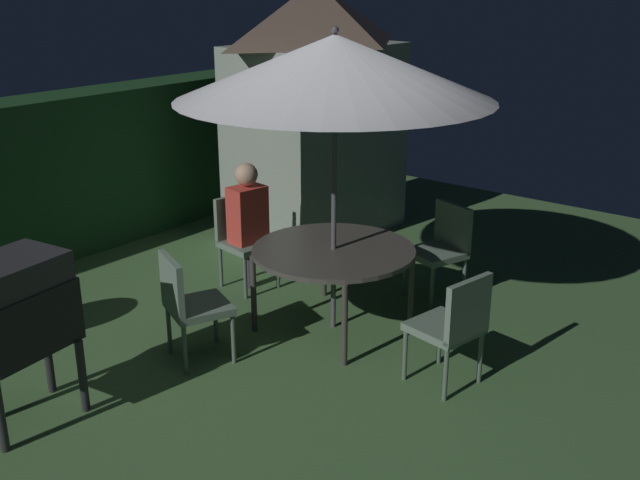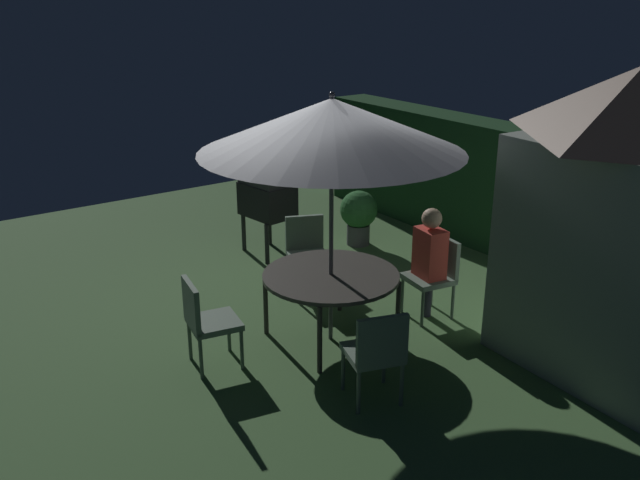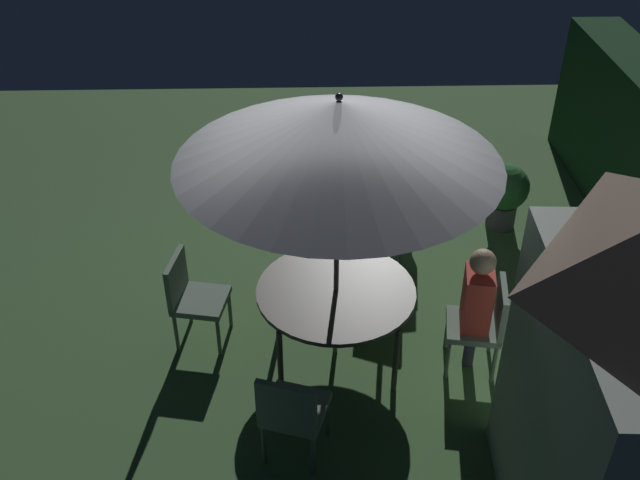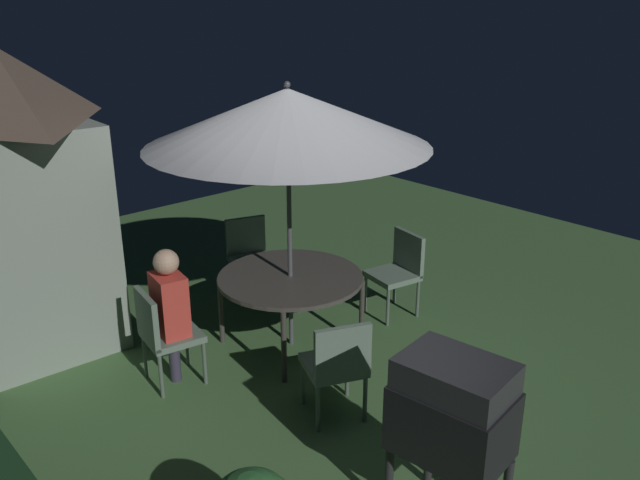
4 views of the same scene
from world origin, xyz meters
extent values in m
plane|color=#47703D|center=(0.00, 0.00, 0.00)|extent=(11.00, 11.00, 0.00)
cube|color=gray|center=(2.60, 1.79, 1.09)|extent=(1.95, 1.36, 2.19)
cylinder|color=#47423D|center=(0.64, 0.01, 0.71)|extent=(1.40, 1.40, 0.04)
cylinder|color=#3C3834|center=(0.15, -0.48, 0.35)|extent=(0.05, 0.05, 0.69)
cylinder|color=#3C3834|center=(1.13, -0.48, 0.35)|extent=(0.05, 0.05, 0.69)
cylinder|color=#3C3834|center=(0.15, 0.49, 0.35)|extent=(0.05, 0.05, 0.69)
cylinder|color=#3C3834|center=(1.13, 0.49, 0.35)|extent=(0.05, 0.05, 0.69)
cylinder|color=#4C4C51|center=(0.64, 0.01, 1.25)|extent=(0.04, 0.04, 2.50)
cone|color=gray|center=(0.64, 0.01, 2.25)|extent=(2.57, 2.57, 0.51)
sphere|color=#4C4C51|center=(0.64, 0.01, 2.53)|extent=(0.06, 0.06, 0.06)
cube|color=black|center=(-1.84, 0.77, 0.78)|extent=(0.76, 0.59, 0.45)
cube|color=#2B2B2E|center=(-1.84, 0.77, 1.10)|extent=(0.72, 0.56, 0.20)
cylinder|color=#262628|center=(-1.53, 0.56, 0.28)|extent=(0.06, 0.06, 0.55)
cylinder|color=#262628|center=(-1.53, 0.98, 0.28)|extent=(0.06, 0.06, 0.55)
cube|color=slate|center=(0.83, 1.20, 0.45)|extent=(0.53, 0.53, 0.06)
cube|color=slate|center=(0.86, 1.41, 0.68)|extent=(0.46, 0.12, 0.45)
cylinder|color=#516155|center=(1.06, 1.36, 0.23)|extent=(0.04, 0.04, 0.45)
cylinder|color=#516155|center=(0.66, 1.43, 0.23)|extent=(0.04, 0.04, 0.45)
cylinder|color=#516155|center=(1.00, 0.97, 0.23)|extent=(0.04, 0.04, 0.45)
cylinder|color=#516155|center=(0.60, 1.03, 0.23)|extent=(0.04, 0.04, 0.45)
cube|color=slate|center=(-0.48, 0.49, 0.45)|extent=(0.60, 0.60, 0.06)
cube|color=slate|center=(-0.67, 0.57, 0.68)|extent=(0.23, 0.44, 0.45)
cylinder|color=#516155|center=(-0.58, 0.75, 0.23)|extent=(0.04, 0.04, 0.45)
cylinder|color=#516155|center=(-0.74, 0.38, 0.23)|extent=(0.04, 0.04, 0.45)
cylinder|color=#516155|center=(-0.21, 0.59, 0.23)|extent=(0.04, 0.04, 0.45)
cylinder|color=#516155|center=(-0.37, 0.22, 0.23)|extent=(0.04, 0.04, 0.45)
cube|color=slate|center=(0.41, -1.22, 0.45)|extent=(0.54, 0.54, 0.06)
cube|color=slate|center=(0.38, -1.42, 0.68)|extent=(0.46, 0.13, 0.45)
cylinder|color=#516155|center=(0.18, -1.38, 0.23)|extent=(0.04, 0.04, 0.45)
cylinder|color=#516155|center=(0.57, -1.45, 0.23)|extent=(0.04, 0.04, 0.45)
cylinder|color=#516155|center=(0.25, -0.98, 0.23)|extent=(0.04, 0.04, 0.45)
cylinder|color=#516155|center=(0.65, -1.05, 0.23)|extent=(0.04, 0.04, 0.45)
cube|color=slate|center=(1.74, -0.35, 0.45)|extent=(0.58, 0.58, 0.06)
cube|color=slate|center=(1.94, -0.42, 0.68)|extent=(0.19, 0.45, 0.45)
cylinder|color=#516155|center=(1.87, -0.60, 0.23)|extent=(0.04, 0.04, 0.45)
cylinder|color=#516155|center=(2.00, -0.22, 0.23)|extent=(0.04, 0.04, 0.45)
cylinder|color=#516155|center=(1.49, -0.48, 0.23)|extent=(0.04, 0.04, 0.45)
cylinder|color=#516155|center=(1.61, -0.10, 0.23)|extent=(0.04, 0.04, 0.45)
cube|color=#CC3D33|center=(0.83, 1.20, 0.76)|extent=(0.37, 0.29, 0.55)
sphere|color=tan|center=(0.83, 1.20, 1.15)|extent=(0.22, 0.22, 0.22)
cylinder|color=#383347|center=(0.83, 1.20, 0.24)|extent=(0.10, 0.10, 0.48)
camera|label=1|loc=(-4.17, -3.69, 2.96)|focal=42.67mm
camera|label=2|loc=(5.82, -3.83, 3.47)|focal=38.74mm
camera|label=3|loc=(5.67, -0.27, 4.75)|focal=41.47mm
camera|label=4|loc=(-3.85, 3.69, 3.28)|focal=37.11mm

